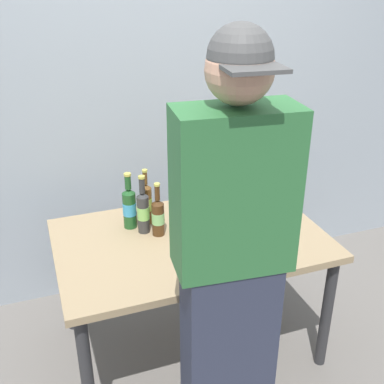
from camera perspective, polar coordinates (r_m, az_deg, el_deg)
ground_plane at (r=2.85m, az=-0.15°, el=-17.56°), size 8.00×8.00×0.00m
desk at (r=2.46m, az=-0.17°, el=-6.91°), size 1.34×0.85×0.70m
laptop at (r=2.54m, az=2.40°, el=-2.55°), size 0.39×0.38×0.20m
beer_bottle_brown at (r=2.42m, az=-5.84°, el=-2.22°), size 0.06×0.06×0.31m
beer_bottle_dark at (r=2.47m, az=-7.47°, el=-1.73°), size 0.07×0.07×0.30m
beer_bottle_amber at (r=2.40m, az=-4.07°, el=-2.87°), size 0.06×0.06×0.28m
beer_bottle_green at (r=2.50m, az=-5.49°, el=-1.26°), size 0.06×0.06×0.30m
person_figure at (r=1.77m, az=4.66°, el=-9.43°), size 0.43×0.31×1.80m
back_wall at (r=2.87m, az=-5.42°, el=12.54°), size 6.00×0.10×2.60m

